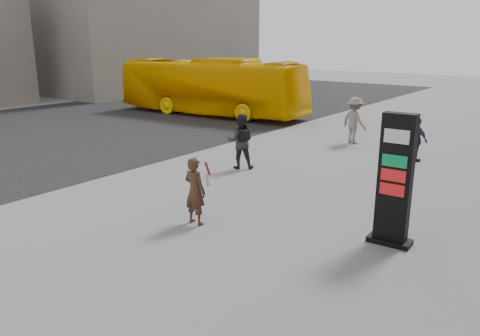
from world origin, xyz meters
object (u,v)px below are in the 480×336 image
Objects in this scene: info_pylon at (395,181)px; woman at (195,190)px; pedestrian_c at (416,140)px; bus at (210,87)px; pedestrian_a at (241,141)px; pedestrian_b at (354,120)px.

info_pylon is 4.16m from woman.
pedestrian_c is (-1.70, 6.91, -0.58)m from info_pylon.
bus reaches higher than pedestrian_a.
bus reaches higher than info_pylon.
pedestrian_b is 1.23× the size of pedestrian_c.
pedestrian_b is 3.15m from pedestrian_c.
pedestrian_a is 5.75m from pedestrian_b.
pedestrian_b is at bearing -107.44° from bus.
pedestrian_b is (9.23, -2.11, -0.60)m from bus.
info_pylon is at bearing 141.09° from pedestrian_b.
info_pylon is 1.45× the size of pedestrian_b.
pedestrian_b is at bearing -138.65° from pedestrian_a.
pedestrian_c is (12.05, -3.51, -0.77)m from bus.
pedestrian_a is at bearing 99.35° from pedestrian_b.
pedestrian_a is 0.95× the size of pedestrian_b.
pedestrian_c is at bearing -103.02° from woman.
bus is 11.07m from pedestrian_a.
bus is at bearing 7.96° from pedestrian_c.
bus is 6.24× the size of pedestrian_a.
bus is 9.49m from pedestrian_b.
pedestrian_b reaches higher than woman.
woman is at bearing 100.25° from pedestrian_c.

